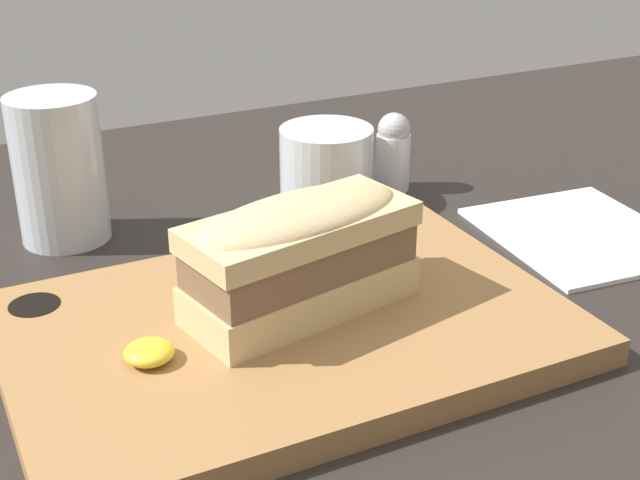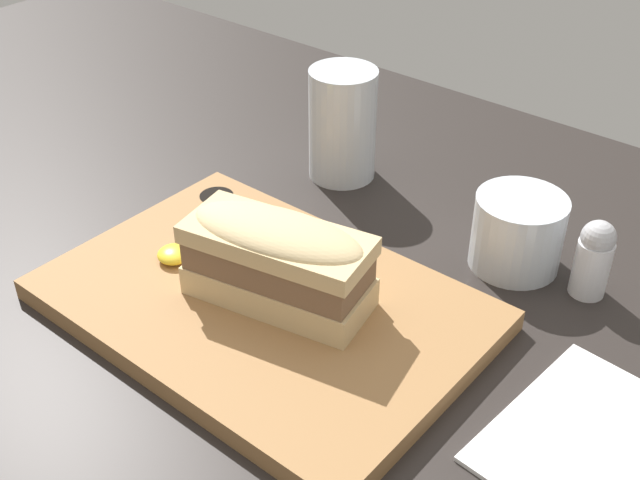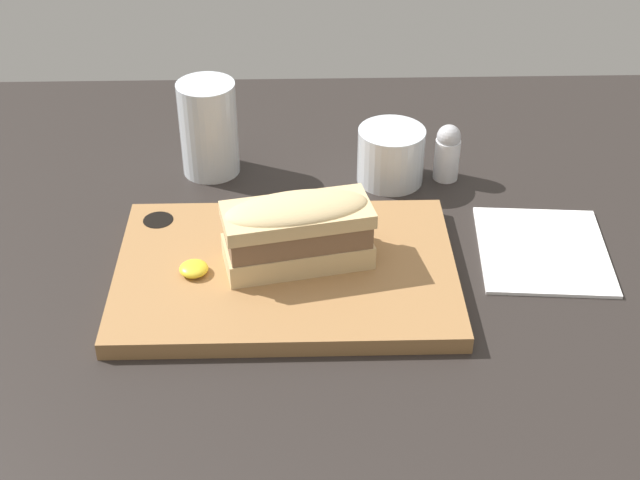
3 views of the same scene
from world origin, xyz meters
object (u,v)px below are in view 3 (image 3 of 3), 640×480
Objects in this scene: serving_board at (285,271)px; wine_glass at (391,157)px; water_glass at (209,134)px; sandwich at (297,229)px; napkin at (544,252)px; salt_shaker at (447,152)px.

serving_board is 4.35× the size of wine_glass.
water_glass is 22.63cm from wine_glass.
serving_board is at bearing -157.87° from sandwich.
serving_board is 28.78cm from napkin.
sandwich is 0.95× the size of napkin.
salt_shaker is at bearing 45.30° from serving_board.
salt_shaker reaches higher than napkin.
serving_board is 2.20× the size of sandwich.
water_glass is 42.75cm from napkin.
sandwich is 1.98× the size of wine_glass.
salt_shaker reaches higher than wine_glass.
water_glass is at bearing 172.68° from wine_glass.
napkin is (37.99, -18.96, -4.99)cm from water_glass.
salt_shaker reaches higher than serving_board.
salt_shaker is at bearing 2.48° from wine_glass.
sandwich reaches higher than wine_glass.
wine_glass is at bearing -177.52° from salt_shaker.
water_glass reaches higher than sandwich.
sandwich reaches higher than serving_board.
wine_glass reaches higher than napkin.
serving_board is 23.75cm from wine_glass.
napkin is at bearing -62.24° from salt_shaker.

